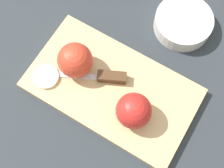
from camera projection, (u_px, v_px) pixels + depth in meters
The scene contains 7 objects.
ground_plane at pixel (112, 90), 0.72m from camera, with size 4.00×4.00×0.00m, color #282D33.
cutting_board at pixel (112, 88), 0.71m from camera, with size 0.39×0.24×0.02m.
apple_half_left at pixel (134, 111), 0.64m from camera, with size 0.08×0.08×0.08m.
apple_half_right at pixel (75, 60), 0.68m from camera, with size 0.08×0.08×0.08m.
knife at pixel (108, 77), 0.70m from camera, with size 0.14×0.09×0.02m.
apple_slice at pixel (46, 77), 0.70m from camera, with size 0.06×0.06×0.01m.
bowl at pixel (183, 22), 0.75m from camera, with size 0.14×0.14×0.04m.
Camera 1 is at (-0.13, 0.18, 0.68)m, focal length 50.00 mm.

